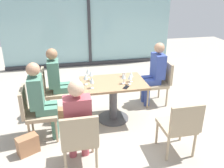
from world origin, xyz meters
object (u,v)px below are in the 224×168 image
object	(u,v)px
person_far_right	(155,71)
handbag_0	(59,116)
wine_glass_5	(86,77)
cell_phone_on_table	(126,87)
chair_far_right	(159,80)
wine_glass_1	(88,71)
chair_front_right	(180,125)
wine_glass_2	(92,81)
handbag_1	(28,145)
person_far_left	(58,78)
wine_glass_4	(91,74)
wine_glass_0	(124,76)
chair_side_end	(35,110)
wine_glass_6	(131,75)
dining_table_main	(113,93)
chair_far_left	(52,89)
coffee_cup	(124,74)
person_front_left	(78,119)
wine_glass_3	(130,77)
chair_front_left	(79,137)
person_side_end	(41,98)

from	to	relation	value
person_far_right	handbag_0	world-z (taller)	person_far_right
wine_glass_5	cell_phone_on_table	distance (m)	0.69
chair_far_right	wine_glass_1	world-z (taller)	wine_glass_1
wine_glass_1	chair_front_right	bearing A→B (deg)	-52.83
wine_glass_2	handbag_1	distance (m)	1.35
person_far_left	wine_glass_4	world-z (taller)	person_far_left
wine_glass_0	chair_far_right	bearing A→B (deg)	31.99
chair_side_end	wine_glass_5	size ratio (longest dim) A/B	4.70
person_far_left	wine_glass_5	world-z (taller)	person_far_left
person_far_left	wine_glass_0	xyz separation A→B (m)	(1.09, -0.56, 0.16)
wine_glass_6	dining_table_main	bearing A→B (deg)	170.59
wine_glass_1	handbag_1	bearing A→B (deg)	-136.76
chair_far_left	chair_far_right	size ratio (longest dim) A/B	1.00
cell_phone_on_table	coffee_cup	bearing A→B (deg)	115.41
wine_glass_0	cell_phone_on_table	world-z (taller)	wine_glass_0
person_front_left	wine_glass_5	world-z (taller)	person_front_left
person_front_left	wine_glass_3	xyz separation A→B (m)	(0.95, 0.90, 0.16)
dining_table_main	wine_glass_6	world-z (taller)	wine_glass_6
handbag_0	chair_far_right	bearing A→B (deg)	24.81
chair_side_end	chair_front_left	world-z (taller)	same
chair_front_right	handbag_1	xyz separation A→B (m)	(-2.12, 0.48, -0.36)
person_front_left	wine_glass_4	xyz separation A→B (m)	(0.33, 1.19, 0.16)
chair_front_left	wine_glass_5	xyz separation A→B (m)	(0.23, 1.15, 0.37)
chair_front_left	person_side_end	size ratio (longest dim) A/B	0.69
chair_far_right	person_far_right	distance (m)	0.23
wine_glass_1	chair_front_left	bearing A→B (deg)	-101.78
dining_table_main	chair_front_left	world-z (taller)	chair_front_left
chair_front_left	wine_glass_4	bearing A→B (deg)	75.65
chair_front_right	handbag_1	bearing A→B (deg)	167.24
person_side_end	wine_glass_6	world-z (taller)	person_side_end
person_front_left	wine_glass_5	bearing A→B (deg)	77.71
chair_far_left	handbag_1	world-z (taller)	chair_far_left
person_far_left	wine_glass_0	size ratio (longest dim) A/B	6.81
chair_far_left	dining_table_main	bearing A→B (deg)	-23.40
wine_glass_0	wine_glass_6	xyz separation A→B (m)	(0.15, 0.05, 0.00)
wine_glass_5	wine_glass_6	bearing A→B (deg)	-3.04
wine_glass_3	handbag_1	world-z (taller)	wine_glass_3
chair_front_right	wine_glass_4	distance (m)	1.72
wine_glass_0	cell_phone_on_table	xyz separation A→B (m)	(0.00, -0.17, -0.13)
chair_far_right	person_far_right	bearing A→B (deg)	180.00
wine_glass_0	coffee_cup	size ratio (longest dim) A/B	2.06
chair_side_end	wine_glass_3	xyz separation A→B (m)	(1.55, 0.15, 0.37)
chair_far_right	wine_glass_1	size ratio (longest dim) A/B	4.70
person_far_right	person_front_left	bearing A→B (deg)	-137.43
chair_far_left	chair_front_left	world-z (taller)	same
wine_glass_2	wine_glass_3	distance (m)	0.64
person_far_right	chair_far_left	bearing A→B (deg)	180.00
wine_glass_3	handbag_0	xyz separation A→B (m)	(-1.21, 0.22, -0.72)
wine_glass_1	chair_side_end	bearing A→B (deg)	-147.13
chair_front_left	person_front_left	xyz separation A→B (m)	(0.00, 0.11, 0.20)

